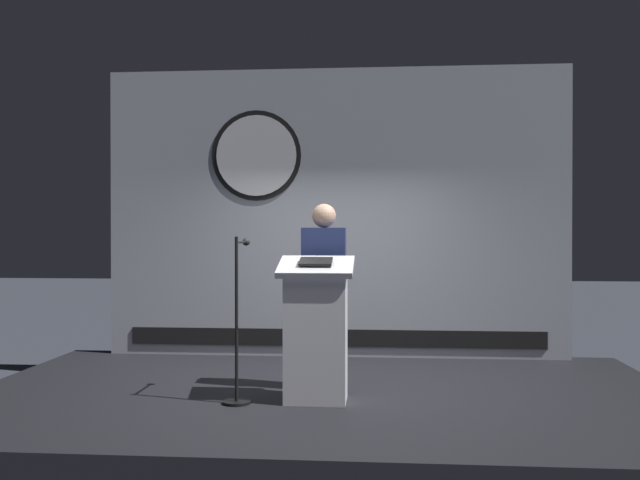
{
  "coord_description": "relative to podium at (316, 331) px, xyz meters",
  "views": [
    {
      "loc": [
        0.54,
        -6.49,
        1.74
      ],
      "look_at": [
        -0.02,
        -0.0,
        1.67
      ],
      "focal_mm": 40.31,
      "sensor_mm": 36.0,
      "label": 1
    }
  ],
  "objects": [
    {
      "name": "stage_platform",
      "position": [
        0.02,
        0.4,
        -0.75
      ],
      "size": [
        6.4,
        4.0,
        0.3
      ],
      "primitive_type": "cube",
      "color": "black",
      "rests_on": "ground"
    },
    {
      "name": "banner_display",
      "position": [
        0.0,
        2.25,
        1.07
      ],
      "size": [
        5.35,
        0.12,
        3.35
      ],
      "color": "#B2B7C1",
      "rests_on": "stage_platform"
    },
    {
      "name": "microphone_stand",
      "position": [
        -0.66,
        -0.09,
        -0.1
      ],
      "size": [
        0.24,
        0.59,
        1.41
      ],
      "color": "black",
      "rests_on": "stage_platform"
    },
    {
      "name": "podium",
      "position": [
        0.0,
        0.0,
        0.0
      ],
      "size": [
        0.64,
        0.5,
        1.24
      ],
      "color": "silver",
      "rests_on": "stage_platform"
    },
    {
      "name": "ground_plane",
      "position": [
        0.02,
        0.4,
        -0.9
      ],
      "size": [
        40.0,
        40.0,
        0.0
      ],
      "primitive_type": "plane",
      "color": "#383D47"
    },
    {
      "name": "speaker_person",
      "position": [
        0.03,
        0.48,
        0.27
      ],
      "size": [
        0.4,
        0.26,
        1.71
      ],
      "color": "black",
      "rests_on": "stage_platform"
    }
  ]
}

